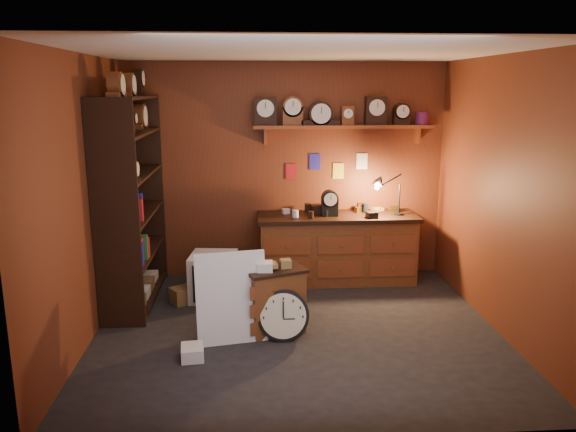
{
  "coord_description": "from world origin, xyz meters",
  "views": [
    {
      "loc": [
        -0.45,
        -5.22,
        2.39
      ],
      "look_at": [
        -0.07,
        0.35,
        1.1
      ],
      "focal_mm": 35.0,
      "sensor_mm": 36.0,
      "label": 1
    }
  ],
  "objects_px": {
    "big_round_clock": "(283,316)",
    "low_cabinet": "(273,295)",
    "shelving_unit": "(128,193)",
    "workbench": "(337,244)"
  },
  "relations": [
    {
      "from": "big_round_clock",
      "to": "low_cabinet",
      "type": "bearing_deg",
      "value": 109.57
    },
    {
      "from": "low_cabinet",
      "to": "big_round_clock",
      "type": "bearing_deg",
      "value": -90.86
    },
    {
      "from": "shelving_unit",
      "to": "big_round_clock",
      "type": "bearing_deg",
      "value": -35.43
    },
    {
      "from": "workbench",
      "to": "low_cabinet",
      "type": "xyz_separation_m",
      "value": [
        -0.87,
        -1.41,
        -0.11
      ]
    },
    {
      "from": "low_cabinet",
      "to": "big_round_clock",
      "type": "height_order",
      "value": "low_cabinet"
    },
    {
      "from": "shelving_unit",
      "to": "low_cabinet",
      "type": "distance_m",
      "value": 2.01
    },
    {
      "from": "shelving_unit",
      "to": "workbench",
      "type": "relative_size",
      "value": 1.31
    },
    {
      "from": "shelving_unit",
      "to": "big_round_clock",
      "type": "xyz_separation_m",
      "value": [
        1.64,
        -1.17,
        -1.01
      ]
    },
    {
      "from": "low_cabinet",
      "to": "workbench",
      "type": "bearing_deg",
      "value": 38.03
    },
    {
      "from": "shelving_unit",
      "to": "low_cabinet",
      "type": "relative_size",
      "value": 3.45
    }
  ]
}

